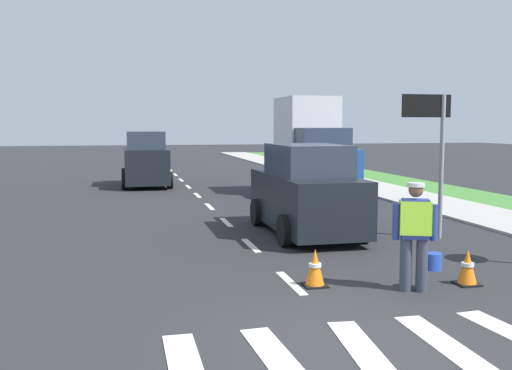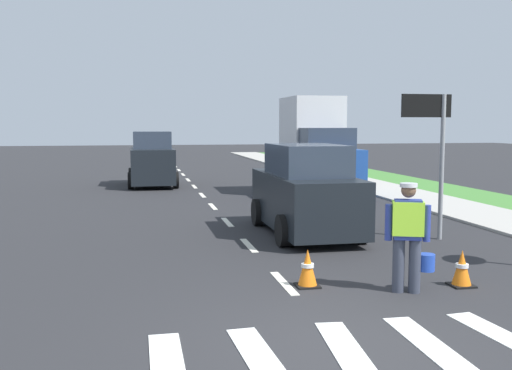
{
  "view_description": "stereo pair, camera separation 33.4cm",
  "coord_description": "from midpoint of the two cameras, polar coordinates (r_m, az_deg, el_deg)",
  "views": [
    {
      "loc": [
        -2.59,
        -6.07,
        2.53
      ],
      "look_at": [
        0.51,
        7.44,
        1.1
      ],
      "focal_mm": 40.75,
      "sensor_mm": 36.0,
      "label": 1
    },
    {
      "loc": [
        -2.26,
        -6.14,
        2.53
      ],
      "look_at": [
        0.51,
        7.44,
        1.1
      ],
      "focal_mm": 40.75,
      "sensor_mm": 36.0,
      "label": 2
    }
  ],
  "objects": [
    {
      "name": "ground_plane",
      "position": [
        27.33,
        -6.4,
        0.55
      ],
      "size": [
        96.0,
        96.0,
        0.0
      ],
      "primitive_type": "plane",
      "color": "#28282B"
    },
    {
      "name": "sidewalk_right",
      "position": [
        18.93,
        19.16,
        -2.11
      ],
      "size": [
        2.4,
        72.0,
        0.14
      ],
      "primitive_type": "cube",
      "color": "#B2ADA3",
      "rests_on": "ground"
    },
    {
      "name": "crosswalk_stripes",
      "position": [
        6.87,
        10.41,
        -15.78
      ],
      "size": [
        4.44,
        1.93,
        0.01
      ],
      "color": "white",
      "rests_on": "ground"
    },
    {
      "name": "lane_center_line",
      "position": [
        31.5,
        -7.09,
        1.25
      ],
      "size": [
        0.14,
        46.4,
        0.01
      ],
      "color": "silver",
      "rests_on": "ground"
    },
    {
      "name": "road_worker",
      "position": [
        9.11,
        15.81,
        -4.45
      ],
      "size": [
        0.76,
        0.43,
        1.67
      ],
      "color": "#383D4C",
      "rests_on": "ground"
    },
    {
      "name": "lane_direction_sign",
      "position": [
        13.33,
        17.63,
        5.08
      ],
      "size": [
        1.16,
        0.11,
        3.2
      ],
      "color": "gray",
      "rests_on": "ground"
    },
    {
      "name": "traffic_cone_near",
      "position": [
        9.84,
        20.48,
        -7.69
      ],
      "size": [
        0.36,
        0.36,
        0.58
      ],
      "color": "black",
      "rests_on": "ground"
    },
    {
      "name": "traffic_cone_far",
      "position": [
        9.25,
        6.12,
        -8.13
      ],
      "size": [
        0.36,
        0.36,
        0.6
      ],
      "color": "black",
      "rests_on": "ground"
    },
    {
      "name": "delivery_truck",
      "position": [
        20.88,
        6.36,
        3.33
      ],
      "size": [
        2.16,
        4.6,
        3.54
      ],
      "color": "#1E4799",
      "rests_on": "ground"
    },
    {
      "name": "car_oncoming_second",
      "position": [
        24.59,
        -9.77,
        2.37
      ],
      "size": [
        1.99,
        3.89,
        2.27
      ],
      "color": "black",
      "rests_on": "ground"
    },
    {
      "name": "car_outgoing_ahead",
      "position": [
        13.54,
        5.6,
        -0.75
      ],
      "size": [
        1.94,
        4.23,
        2.09
      ],
      "color": "black",
      "rests_on": "ground"
    }
  ]
}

